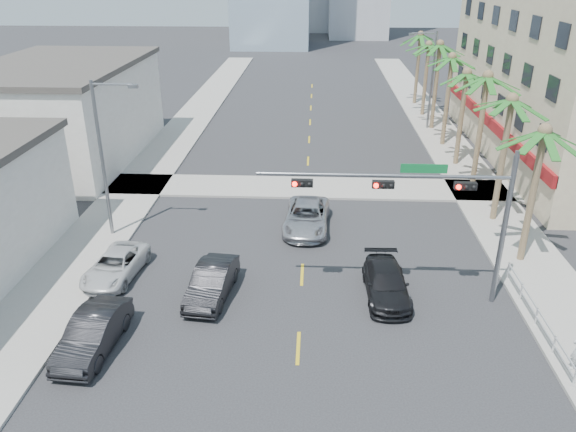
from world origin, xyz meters
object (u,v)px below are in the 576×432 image
Objects in this scene: car_parked_mid at (93,333)px; car_lane_left at (212,282)px; traffic_signal_mast at (434,201)px; car_parked_far at (116,265)px; car_lane_center at (307,217)px; car_lane_right at (386,283)px.

car_parked_mid is 5.94m from car_lane_left.
traffic_signal_mast reaches higher than car_parked_far.
car_lane_center is (-5.67, 7.52, -4.29)m from traffic_signal_mast.
traffic_signal_mast is 2.39× the size of car_lane_left.
car_lane_center is at bearing 58.68° from car_parked_mid.
car_lane_right is (3.92, -7.27, -0.07)m from car_lane_center.
car_lane_center is at bearing 116.65° from car_lane_right.
traffic_signal_mast is at bearing 21.45° from car_parked_mid.
car_parked_mid reaches higher than car_parked_far.
car_lane_center reaches higher than car_lane_right.
car_parked_mid is at bearing -128.16° from car_lane_left.
traffic_signal_mast is 2.35× the size of car_parked_mid.
traffic_signal_mast is at bearing 7.13° from car_lane_left.
traffic_signal_mast is 15.87m from car_parked_far.
car_lane_center reaches higher than car_parked_far.
car_lane_center is at bearing 66.70° from car_lane_left.
car_lane_left is at bearing -179.05° from traffic_signal_mast.
traffic_signal_mast is at bearing -49.64° from car_lane_center.
car_lane_right is at bearing 24.70° from car_parked_mid.
car_parked_mid is 0.98× the size of car_lane_right.
car_parked_mid reaches higher than car_lane_center.
car_parked_mid reaches higher than car_lane_left.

